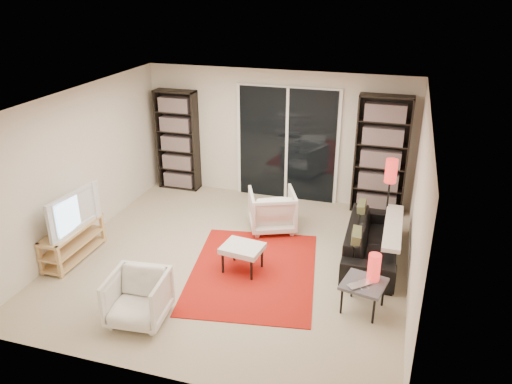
% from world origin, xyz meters
% --- Properties ---
extents(floor, '(5.00, 5.00, 0.00)m').
position_xyz_m(floor, '(0.00, 0.00, 0.00)').
color(floor, '#B4A88A').
rests_on(floor, ground).
extents(wall_back, '(5.00, 0.02, 2.40)m').
position_xyz_m(wall_back, '(0.00, 2.50, 1.20)').
color(wall_back, beige).
rests_on(wall_back, ground).
extents(wall_front, '(5.00, 0.02, 2.40)m').
position_xyz_m(wall_front, '(0.00, -2.50, 1.20)').
color(wall_front, beige).
rests_on(wall_front, ground).
extents(wall_left, '(0.02, 5.00, 2.40)m').
position_xyz_m(wall_left, '(-2.50, 0.00, 1.20)').
color(wall_left, beige).
rests_on(wall_left, ground).
extents(wall_right, '(0.02, 5.00, 2.40)m').
position_xyz_m(wall_right, '(2.50, 0.00, 1.20)').
color(wall_right, beige).
rests_on(wall_right, ground).
extents(ceiling, '(5.00, 5.00, 0.02)m').
position_xyz_m(ceiling, '(0.00, 0.00, 2.40)').
color(ceiling, white).
rests_on(ceiling, wall_back).
extents(sliding_door, '(1.92, 0.08, 2.16)m').
position_xyz_m(sliding_door, '(0.20, 2.46, 1.05)').
color(sliding_door, white).
rests_on(sliding_door, ground).
extents(bookshelf_left, '(0.80, 0.30, 1.95)m').
position_xyz_m(bookshelf_left, '(-1.95, 2.33, 0.98)').
color(bookshelf_left, black).
rests_on(bookshelf_left, ground).
extents(bookshelf_right, '(0.90, 0.30, 2.10)m').
position_xyz_m(bookshelf_right, '(1.90, 2.33, 1.05)').
color(bookshelf_right, black).
rests_on(bookshelf_right, ground).
extents(tv_stand, '(0.37, 1.15, 0.50)m').
position_xyz_m(tv_stand, '(-2.31, -0.65, 0.26)').
color(tv_stand, tan).
rests_on(tv_stand, floor).
extents(tv, '(0.25, 1.03, 0.59)m').
position_xyz_m(tv, '(-2.29, -0.65, 0.80)').
color(tv, black).
rests_on(tv, tv_stand).
extents(rug, '(2.09, 2.60, 0.01)m').
position_xyz_m(rug, '(0.37, -0.26, 0.01)').
color(rug, '#A8160D').
rests_on(rug, floor).
extents(sofa, '(0.76, 1.90, 0.55)m').
position_xyz_m(sofa, '(1.96, 0.63, 0.28)').
color(sofa, black).
rests_on(sofa, floor).
extents(armchair_back, '(0.97, 0.98, 0.69)m').
position_xyz_m(armchair_back, '(0.29, 1.11, 0.34)').
color(armchair_back, silver).
rests_on(armchair_back, floor).
extents(armchair_front, '(0.74, 0.76, 0.63)m').
position_xyz_m(armchair_front, '(-0.64, -1.70, 0.32)').
color(armchair_front, silver).
rests_on(armchair_front, floor).
extents(ottoman, '(0.61, 0.52, 0.40)m').
position_xyz_m(ottoman, '(0.22, -0.26, 0.35)').
color(ottoman, silver).
rests_on(ottoman, floor).
extents(side_table, '(0.61, 0.61, 0.40)m').
position_xyz_m(side_table, '(1.95, -0.70, 0.36)').
color(side_table, '#49494F').
rests_on(side_table, floor).
extents(laptop, '(0.36, 0.36, 0.02)m').
position_xyz_m(laptop, '(1.94, -0.82, 0.41)').
color(laptop, silver).
rests_on(laptop, side_table).
extents(table_lamp, '(0.16, 0.16, 0.36)m').
position_xyz_m(table_lamp, '(2.05, -0.60, 0.58)').
color(table_lamp, red).
rests_on(table_lamp, side_table).
extents(floor_lamp, '(0.20, 0.20, 1.36)m').
position_xyz_m(floor_lamp, '(2.11, 1.27, 1.04)').
color(floor_lamp, black).
rests_on(floor_lamp, floor).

